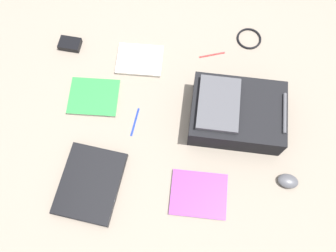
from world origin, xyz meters
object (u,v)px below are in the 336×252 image
backpack (235,113)px  laptop (90,183)px  computer_mouse (287,181)px  pen_blue (212,55)px  pen_black (134,122)px  book_blue (93,97)px  book_red (198,194)px  book_comic (139,60)px  cable_coil (249,39)px  power_brick (70,44)px

backpack → laptop: size_ratio=1.21×
computer_mouse → pen_blue: (-0.69, -0.31, -0.01)m
pen_black → book_blue: bearing=-123.1°
laptop → computer_mouse: size_ratio=4.20×
backpack → book_red: 0.42m
book_comic → pen_blue: bearing=94.6°
book_blue → book_red: same height
backpack → book_comic: 0.58m
pen_black → book_comic: bearing=176.8°
laptop → book_red: bearing=83.4°
book_blue → computer_mouse: (0.45, 0.92, 0.01)m
pen_blue → book_comic: bearing=-85.4°
computer_mouse → cable_coil: computer_mouse is taller
computer_mouse → power_brick: computer_mouse is taller
laptop → book_comic: size_ratio=1.55×
laptop → pen_blue: laptop is taller
book_blue → power_brick: power_brick is taller
backpack → pen_blue: bearing=-167.5°
book_red → cable_coil: (-0.84, 0.31, -0.00)m
cable_coil → book_comic: bearing=-77.8°
computer_mouse → pen_black: computer_mouse is taller
laptop → computer_mouse: (0.00, 0.91, 0.00)m
pen_blue → cable_coil: bearing=115.1°
power_brick → book_red: bearing=38.9°
book_red → pen_black: bearing=-140.5°
cable_coil → pen_black: size_ratio=0.89×
book_comic → book_blue: bearing=-47.4°
power_brick → pen_black: size_ratio=0.75×
laptop → pen_black: laptop is taller
pen_black → backpack: bearing=91.1°
book_blue → pen_blue: size_ratio=1.90×
book_comic → power_brick: power_brick is taller
book_blue → power_brick: (-0.31, -0.14, 0.01)m
power_brick → pen_blue: bearing=84.8°
power_brick → backpack: bearing=62.5°
laptop → book_red: (0.06, 0.50, -0.01)m
book_red → computer_mouse: (-0.05, 0.41, 0.01)m
book_comic → book_red: bearing=21.4°
book_comic → cable_coil: size_ratio=1.91×
book_comic → power_brick: (-0.10, -0.37, 0.01)m
book_blue → pen_blue: (-0.24, 0.61, -0.00)m
book_comic → power_brick: bearing=-104.9°
backpack → laptop: bearing=-65.5°
backpack → power_brick: size_ratio=4.27×
pen_blue → laptop: bearing=-41.5°
book_blue → power_brick: 0.34m
pen_black → pen_blue: 0.55m
book_comic → pen_black: size_ratio=1.71×
backpack → power_brick: 0.95m
computer_mouse → cable_coil: (-0.79, -0.10, -0.01)m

